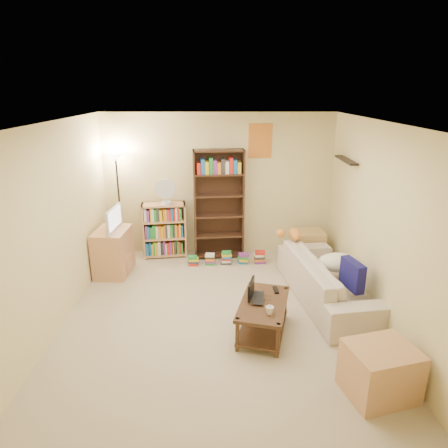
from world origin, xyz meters
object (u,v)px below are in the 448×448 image
Objects in this scene: side_table at (309,246)px; coffee_table at (263,313)px; tabby_cat at (292,234)px; tv_stand at (113,252)px; end_cabinet at (380,371)px; tall_bookshelf at (219,202)px; floor_lamp at (117,175)px; desk_fan at (165,191)px; sofa at (328,279)px; short_bookshelf at (165,230)px; laptop at (262,299)px; television at (110,219)px; mug at (270,310)px.

coffee_table is at bearing -115.19° from side_table.
tabby_cat is 2.88m from tv_stand.
tall_bookshelf is at bearing 114.36° from end_cabinet.
desk_fan is at bearing -4.62° from floor_lamp.
floor_lamp reaches higher than sofa.
tv_stand is at bearing 177.41° from tabby_cat.
side_table is (1.57, -0.20, -0.74)m from tall_bookshelf.
sofa is at bearing 90.61° from end_cabinet.
tall_bookshelf is 1.10m from short_bookshelf.
laptop is at bearing -82.41° from tall_bookshelf.
short_bookshelf is 4.31m from end_cabinet.
sofa is 6.02× the size of laptop.
television is 1.44× the size of desk_fan.
floor_lamp is 2.95× the size of end_cabinet.
television is at bearing 139.60° from end_cabinet.
tall_bookshelf reaches higher than tabby_cat.
mug is at bearing -49.83° from floor_lamp.
side_table is at bearing -77.27° from television.
short_bookshelf is at bearing 158.47° from tabby_cat.
tall_bookshelf is at bearing 172.83° from side_table.
short_bookshelf is (-1.49, 2.38, 0.04)m from laptop.
tall_bookshelf is 3.03× the size of end_cabinet.
television is 1.84m from tall_bookshelf.
side_table reaches higher than mug.
tall_bookshelf is (-0.52, 2.34, 0.57)m from laptop.
laptop is 2.39m from side_table.
desk_fan is (-0.91, -0.01, 0.20)m from tall_bookshelf.
short_bookshelf is (-2.51, 1.61, 0.17)m from sofa.
mug is at bearing -66.77° from coffee_table.
short_bookshelf is at bearing -41.96° from television.
desk_fan is at bearing 119.18° from mug.
sofa is 2.10× the size of coffee_table.
tabby_cat is at bearing -20.93° from desk_fan.
tabby_cat is at bearing -87.96° from television.
side_table is 3.25m from end_cabinet.
tv_stand is at bearing -171.90° from side_table.
television is (-2.23, 1.67, 0.48)m from laptop.
sofa is 1.38m from side_table.
floor_lamp is 3.45× the size of side_table.
tabby_cat is 1.69m from laptop.
tabby_cat is 1.97m from mug.
tv_stand is 1.18× the size of end_cabinet.
tabby_cat is at bearing -16.54° from floor_lamp.
coffee_table is 1.47m from end_cabinet.
laptop is 2.83m from television.
floor_lamp is (-0.76, 0.02, 1.00)m from short_bookshelf.
mug is at bearing -82.91° from tall_bookshelf.
floor_lamp is (-0.02, 0.72, 1.11)m from tv_stand.
coffee_table is 1.70× the size of end_cabinet.
television is (0.00, 0.00, 0.56)m from tv_stand.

